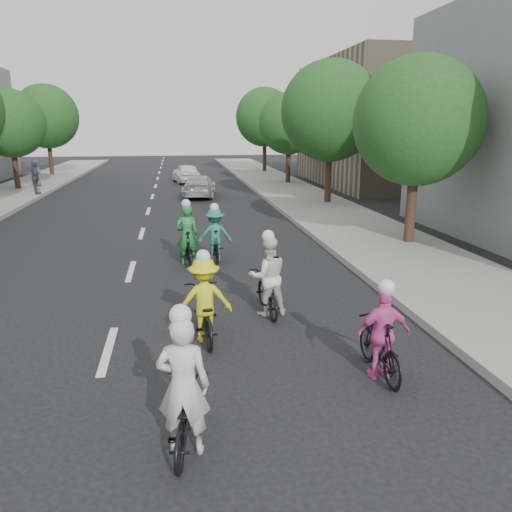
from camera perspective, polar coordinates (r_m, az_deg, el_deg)
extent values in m
plane|color=black|center=(9.33, -16.55, -10.28)|extent=(120.00, 120.00, 0.00)
cube|color=gray|center=(19.95, 10.68, 3.53)|extent=(4.00, 80.00, 0.15)
cube|color=#999993|center=(19.38, 5.23, 3.45)|extent=(0.18, 80.00, 0.18)
cube|color=gray|center=(35.59, 15.75, 14.40)|extent=(10.00, 14.00, 8.00)
cylinder|color=black|center=(33.88, -25.72, 8.67)|extent=(0.32, 0.32, 2.27)
sphere|color=#214C19|center=(33.77, -26.27, 13.44)|extent=(4.00, 4.00, 4.00)
cylinder|color=black|center=(42.56, -22.40, 10.09)|extent=(0.32, 0.32, 2.48)
sphere|color=#214C19|center=(42.49, -22.84, 14.49)|extent=(4.80, 4.80, 4.80)
cylinder|color=black|center=(17.00, 17.25, 4.86)|extent=(0.32, 0.32, 2.27)
sphere|color=#214C19|center=(16.78, 18.00, 14.44)|extent=(4.00, 4.00, 4.00)
cylinder|color=black|center=(25.29, 8.25, 8.62)|extent=(0.32, 0.32, 2.48)
sphere|color=#214C19|center=(25.16, 8.53, 16.07)|extent=(4.80, 4.80, 4.80)
cylinder|color=black|center=(33.96, 3.69, 10.07)|extent=(0.32, 0.32, 2.27)
sphere|color=#214C19|center=(33.85, 3.77, 14.87)|extent=(4.00, 4.00, 4.00)
cylinder|color=black|center=(42.75, 0.98, 11.18)|extent=(0.32, 0.32, 2.48)
sphere|color=#214C19|center=(42.68, 1.00, 15.59)|extent=(4.80, 4.80, 4.80)
imported|color=black|center=(14.34, -7.84, 1.06)|extent=(0.57, 1.69, 1.00)
imported|color=#217B38|center=(14.16, -7.88, 2.40)|extent=(0.65, 0.45, 1.73)
sphere|color=silver|center=(14.00, -8.00, 5.93)|extent=(0.26, 0.26, 0.26)
imported|color=black|center=(14.65, -4.72, 1.35)|extent=(0.52, 1.61, 0.95)
imported|color=#267261|center=(14.49, -4.71, 2.42)|extent=(1.03, 0.62, 1.56)
sphere|color=silver|center=(14.34, -4.78, 5.53)|extent=(0.26, 0.26, 0.26)
imported|color=black|center=(10.53, 1.25, -4.26)|extent=(0.66, 1.65, 0.85)
imported|color=white|center=(10.31, 1.37, -2.33)|extent=(0.84, 0.67, 1.65)
sphere|color=silver|center=(10.09, 1.40, 2.27)|extent=(0.26, 0.26, 0.26)
imported|color=black|center=(8.19, 13.95, -10.01)|extent=(0.47, 1.61, 0.96)
imported|color=#ED53B2|center=(8.00, 14.34, -8.65)|extent=(0.86, 0.37, 1.47)
sphere|color=silver|center=(7.74, 14.69, -3.50)|extent=(0.26, 0.26, 0.26)
imported|color=black|center=(6.46, -8.17, -17.74)|extent=(0.77, 1.58, 0.79)
imported|color=silver|center=(6.13, -8.31, -14.49)|extent=(0.70, 0.52, 1.74)
sphere|color=silver|center=(5.75, -8.64, -6.71)|extent=(0.26, 0.26, 0.26)
imported|color=black|center=(9.31, -5.92, -6.62)|extent=(0.74, 1.83, 0.94)
imported|color=yellow|center=(9.11, -5.93, -5.00)|extent=(1.05, 0.65, 1.57)
sphere|color=silver|center=(8.87, -6.07, -0.09)|extent=(0.26, 0.26, 0.26)
imported|color=silver|center=(28.15, -6.48, 7.97)|extent=(2.16, 4.31, 1.20)
imported|color=white|center=(35.40, -8.01, 9.36)|extent=(2.11, 4.02, 1.30)
imported|color=#43444E|center=(30.30, -23.89, 8.15)|extent=(0.84, 1.15, 1.80)
imported|color=#525460|center=(34.39, -23.86, 8.66)|extent=(0.78, 0.94, 1.65)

